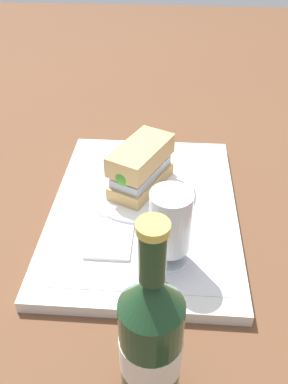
% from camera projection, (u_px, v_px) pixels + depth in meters
% --- Properties ---
extents(ground_plane, '(3.00, 3.00, 0.00)m').
position_uv_depth(ground_plane, '(144.00, 214.00, 0.73)').
color(ground_plane, brown).
extents(tray, '(0.44, 0.32, 0.02)m').
position_uv_depth(tray, '(144.00, 210.00, 0.73)').
color(tray, silver).
rests_on(tray, ground_plane).
extents(placemat, '(0.38, 0.27, 0.00)m').
position_uv_depth(placemat, '(144.00, 205.00, 0.72)').
color(placemat, silver).
rests_on(placemat, tray).
extents(plate, '(0.19, 0.19, 0.01)m').
position_uv_depth(plate, '(141.00, 189.00, 0.74)').
color(plate, white).
rests_on(plate, placemat).
extents(sandwich, '(0.14, 0.11, 0.08)m').
position_uv_depth(sandwich, '(140.00, 167.00, 0.71)').
color(sandwich, tan).
rests_on(sandwich, plate).
extents(beer_glass, '(0.06, 0.06, 0.12)m').
position_uv_depth(beer_glass, '(170.00, 225.00, 0.57)').
color(beer_glass, silver).
rests_on(beer_glass, placemat).
extents(napkin_folded, '(0.09, 0.07, 0.01)m').
position_uv_depth(napkin_folded, '(110.00, 239.00, 0.65)').
color(napkin_folded, white).
rests_on(napkin_folded, placemat).
extents(beer_bottle, '(0.07, 0.07, 0.27)m').
position_uv_depth(beer_bottle, '(151.00, 343.00, 0.41)').
color(beer_bottle, '#19381E').
rests_on(beer_bottle, ground_plane).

